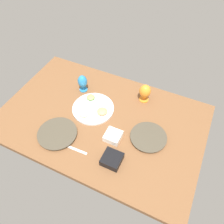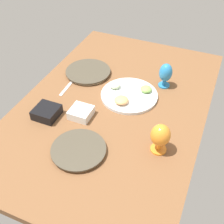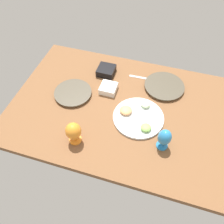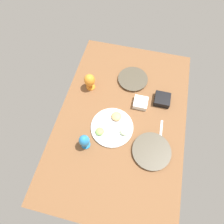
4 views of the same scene
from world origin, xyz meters
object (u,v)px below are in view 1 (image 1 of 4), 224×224
Objects in this scene: fruit_platter at (93,108)px; square_bowl_black at (112,159)px; dinner_plate_left at (57,134)px; hurricane_glass_orange at (145,92)px; square_bowl_white at (113,136)px; dinner_plate_right at (148,137)px; hurricane_glass_blue at (83,82)px.

square_bowl_black is (33.72, -35.65, 1.63)cm from fruit_platter.
hurricane_glass_orange is at bearing 53.20° from dinner_plate_left.
dinner_plate_right is at bearing 24.79° from square_bowl_white.
dinner_plate_left is at bearing -126.80° from hurricane_glass_orange.
hurricane_glass_orange is at bearing 81.24° from square_bowl_white.
square_bowl_black is 18.93cm from square_bowl_white.
dinner_plate_left is 1.82× the size of hurricane_glass_orange.
dinner_plate_right is 39.93cm from hurricane_glass_orange.
square_bowl_white is (-23.58, -10.89, 1.48)cm from dinner_plate_right.
fruit_platter reaches higher than square_bowl_white.
hurricane_glass_blue reaches higher than dinner_plate_left.
dinner_plate_right is 73.27cm from hurricane_glass_blue.
square_bowl_white is at bearing -155.21° from dinner_plate_right.
square_bowl_white is at bearing 112.80° from square_bowl_black.
fruit_platter reaches higher than dinner_plate_right.
fruit_platter is 2.92× the size of square_bowl_white.
square_bowl_black is at bearing -67.20° from square_bowl_white.
hurricane_glass_orange reaches higher than square_bowl_black.
hurricane_glass_blue is at bearing 97.38° from dinner_plate_left.
hurricane_glass_blue is at bearing 142.46° from square_bowl_white.
hurricane_glass_orange is (-16.45, 35.39, 8.48)cm from dinner_plate_right.
dinner_plate_right is 50.50cm from fruit_platter.
dinner_plate_right is (62.36, 25.97, -0.02)cm from dinner_plate_left.
dinner_plate_right is at bearing -19.12° from hurricane_glass_blue.
dinner_plate_left is 2.27× the size of square_bowl_black.
fruit_platter is at bearing 145.41° from square_bowl_white.
hurricane_glass_blue reaches higher than square_bowl_white.
square_bowl_white is (38.77, 15.08, 1.46)cm from dinner_plate_left.
hurricane_glass_orange reaches higher than fruit_platter.
hurricane_glass_blue reaches higher than fruit_platter.
dinner_plate_left is 2.53× the size of square_bowl_white.
hurricane_glass_blue is 1.36× the size of square_bowl_white.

